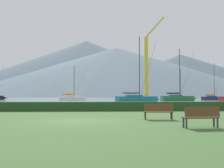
{
  "coord_description": "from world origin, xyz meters",
  "views": [
    {
      "loc": [
        0.9,
        -16.75,
        1.46
      ],
      "look_at": [
        4.27,
        42.52,
        3.62
      ],
      "focal_mm": 48.35,
      "sensor_mm": 36.0,
      "label": 1
    }
  ],
  "objects_px": {
    "sailboat_slip_1": "(213,98)",
    "sailboat_slip_5": "(137,99)",
    "sailboat_slip_3": "(178,98)",
    "park_bench_under_tree": "(158,111)",
    "dock_crane": "(147,72)",
    "sailboat_slip_8": "(179,97)",
    "park_bench_near_path": "(201,116)",
    "sailboat_slip_7": "(72,98)"
  },
  "relations": [
    {
      "from": "sailboat_slip_1",
      "to": "sailboat_slip_5",
      "type": "xyz_separation_m",
      "value": [
        -25.95,
        -27.85,
        0.14
      ]
    },
    {
      "from": "sailboat_slip_3",
      "to": "park_bench_under_tree",
      "type": "height_order",
      "value": "sailboat_slip_3"
    },
    {
      "from": "sailboat_slip_3",
      "to": "park_bench_under_tree",
      "type": "distance_m",
      "value": 57.97
    },
    {
      "from": "park_bench_under_tree",
      "to": "sailboat_slip_3",
      "type": "bearing_deg",
      "value": 78.72
    },
    {
      "from": "sailboat_slip_3",
      "to": "dock_crane",
      "type": "bearing_deg",
      "value": -168.57
    },
    {
      "from": "sailboat_slip_8",
      "to": "park_bench_near_path",
      "type": "xyz_separation_m",
      "value": [
        -21.43,
        -79.24,
        -0.18
      ]
    },
    {
      "from": "sailboat_slip_1",
      "to": "sailboat_slip_8",
      "type": "bearing_deg",
      "value": 128.24
    },
    {
      "from": "dock_crane",
      "to": "park_bench_near_path",
      "type": "bearing_deg",
      "value": -97.53
    },
    {
      "from": "sailboat_slip_7",
      "to": "sailboat_slip_5",
      "type": "bearing_deg",
      "value": -70.27
    },
    {
      "from": "sailboat_slip_8",
      "to": "dock_crane",
      "type": "distance_m",
      "value": 25.96
    },
    {
      "from": "sailboat_slip_1",
      "to": "sailboat_slip_3",
      "type": "distance_m",
      "value": 17.79
    },
    {
      "from": "sailboat_slip_5",
      "to": "sailboat_slip_8",
      "type": "height_order",
      "value": "sailboat_slip_5"
    },
    {
      "from": "sailboat_slip_5",
      "to": "sailboat_slip_7",
      "type": "xyz_separation_m",
      "value": [
        -13.97,
        23.27,
        -0.1
      ]
    },
    {
      "from": "park_bench_near_path",
      "to": "dock_crane",
      "type": "xyz_separation_m",
      "value": [
        7.68,
        58.1,
        6.31
      ]
    },
    {
      "from": "sailboat_slip_8",
      "to": "dock_crane",
      "type": "relative_size",
      "value": 0.48
    },
    {
      "from": "sailboat_slip_3",
      "to": "park_bench_under_tree",
      "type": "xyz_separation_m",
      "value": [
        -16.62,
        -55.53,
        -0.23
      ]
    },
    {
      "from": "sailboat_slip_8",
      "to": "park_bench_near_path",
      "type": "height_order",
      "value": "sailboat_slip_8"
    },
    {
      "from": "sailboat_slip_3",
      "to": "park_bench_under_tree",
      "type": "relative_size",
      "value": 7.33
    },
    {
      "from": "sailboat_slip_7",
      "to": "dock_crane",
      "type": "xyz_separation_m",
      "value": [
        18.34,
        -9.05,
        6.19
      ]
    },
    {
      "from": "sailboat_slip_5",
      "to": "park_bench_near_path",
      "type": "distance_m",
      "value": 44.01
    },
    {
      "from": "sailboat_slip_3",
      "to": "sailboat_slip_5",
      "type": "relative_size",
      "value": 1.01
    },
    {
      "from": "park_bench_under_tree",
      "to": "dock_crane",
      "type": "bearing_deg",
      "value": 86.25
    },
    {
      "from": "park_bench_near_path",
      "to": "park_bench_under_tree",
      "type": "height_order",
      "value": "same"
    },
    {
      "from": "sailboat_slip_1",
      "to": "sailboat_slip_7",
      "type": "height_order",
      "value": "sailboat_slip_1"
    },
    {
      "from": "dock_crane",
      "to": "sailboat_slip_8",
      "type": "bearing_deg",
      "value": 56.95
    },
    {
      "from": "sailboat_slip_5",
      "to": "sailboat_slip_7",
      "type": "height_order",
      "value": "sailboat_slip_5"
    },
    {
      "from": "sailboat_slip_1",
      "to": "sailboat_slip_5",
      "type": "height_order",
      "value": "sailboat_slip_5"
    },
    {
      "from": "sailboat_slip_7",
      "to": "park_bench_near_path",
      "type": "distance_m",
      "value": 68.0
    },
    {
      "from": "sailboat_slip_3",
      "to": "park_bench_near_path",
      "type": "bearing_deg",
      "value": -107.84
    },
    {
      "from": "sailboat_slip_7",
      "to": "park_bench_near_path",
      "type": "xyz_separation_m",
      "value": [
        10.67,
        -67.15,
        -0.12
      ]
    },
    {
      "from": "sailboat_slip_8",
      "to": "park_bench_under_tree",
      "type": "bearing_deg",
      "value": -107.89
    },
    {
      "from": "dock_crane",
      "to": "sailboat_slip_7",
      "type": "bearing_deg",
      "value": 153.73
    },
    {
      "from": "sailboat_slip_3",
      "to": "sailboat_slip_8",
      "type": "distance_m",
      "value": 19.89
    },
    {
      "from": "sailboat_slip_7",
      "to": "park_bench_under_tree",
      "type": "xyz_separation_m",
      "value": [
        9.75,
        -62.49,
        -0.12
      ]
    },
    {
      "from": "park_bench_under_tree",
      "to": "sailboat_slip_5",
      "type": "bearing_deg",
      "value": 89.25
    },
    {
      "from": "sailboat_slip_3",
      "to": "sailboat_slip_7",
      "type": "xyz_separation_m",
      "value": [
        -26.37,
        6.96,
        -0.11
      ]
    },
    {
      "from": "sailboat_slip_5",
      "to": "sailboat_slip_8",
      "type": "relative_size",
      "value": 1.31
    },
    {
      "from": "sailboat_slip_5",
      "to": "park_bench_near_path",
      "type": "xyz_separation_m",
      "value": [
        -3.3,
        -43.89,
        -0.22
      ]
    },
    {
      "from": "sailboat_slip_7",
      "to": "park_bench_under_tree",
      "type": "distance_m",
      "value": 63.25
    },
    {
      "from": "park_bench_near_path",
      "to": "dock_crane",
      "type": "height_order",
      "value": "dock_crane"
    },
    {
      "from": "sailboat_slip_7",
      "to": "dock_crane",
      "type": "bearing_deg",
      "value": -37.51
    },
    {
      "from": "sailboat_slip_7",
      "to": "dock_crane",
      "type": "relative_size",
      "value": 0.46
    }
  ]
}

